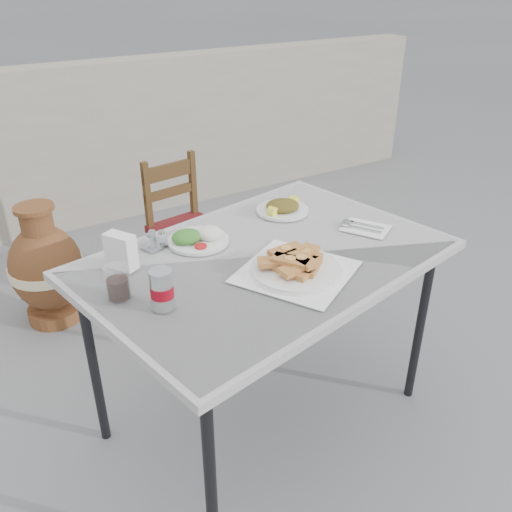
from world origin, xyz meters
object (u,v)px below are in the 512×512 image
pide_plate (296,264)px  salad_rice_plate (198,237)px  napkin_holder (121,251)px  condiment_caddy (155,241)px  terracotta_urn (47,268)px  cafe_table (266,267)px  salad_chopped_plate (283,207)px  chair (184,227)px  cola_glass (118,284)px  soda_can (162,289)px

pide_plate → salad_rice_plate: (-0.20, 0.40, -0.01)m
napkin_holder → condiment_caddy: size_ratio=1.14×
condiment_caddy → terracotta_urn: (-0.29, 1.01, -0.53)m
cafe_table → napkin_holder: (-0.51, 0.19, 0.13)m
salad_rice_plate → terracotta_urn: size_ratio=0.35×
salad_chopped_plate → chair: 0.98m
pide_plate → napkin_holder: 0.64m
pide_plate → cola_glass: cola_glass is taller
soda_can → terracotta_urn: 1.54m
soda_can → chair: (0.65, 1.31, -0.47)m
napkin_holder → chair: size_ratio=0.16×
napkin_holder → cafe_table: bearing=-50.4°
napkin_holder → condiment_caddy: 0.19m
napkin_holder → condiment_caddy: (0.17, 0.09, -0.04)m
salad_chopped_plate → condiment_caddy: (-0.62, -0.02, 0.00)m
salad_chopped_plate → condiment_caddy: condiment_caddy is taller
soda_can → napkin_holder: 0.32m
cafe_table → salad_chopped_plate: bearing=47.2°
condiment_caddy → chair: bearing=60.3°
terracotta_urn → chair: bearing=-7.8°
napkin_holder → cola_glass: bearing=-142.5°
salad_chopped_plate → cola_glass: 0.92m
cola_glass → cafe_table: bearing=-0.4°
pide_plate → terracotta_urn: (-0.65, 1.46, -0.55)m
condiment_caddy → terracotta_urn: size_ratio=0.17×
napkin_holder → terracotta_urn: 1.25m
soda_can → condiment_caddy: (0.14, 0.42, -0.05)m
cola_glass → condiment_caddy: 0.37m
cafe_table → napkin_holder: napkin_holder is taller
pide_plate → salad_rice_plate: size_ratio=2.07×
soda_can → cola_glass: soda_can is taller
chair → pide_plate: bearing=-104.6°
pide_plate → cola_glass: (-0.61, 0.18, 0.02)m
soda_can → napkin_holder: size_ratio=1.02×
salad_rice_plate → salad_chopped_plate: size_ratio=1.04×
pide_plate → soda_can: size_ratio=3.71×
pide_plate → terracotta_urn: pide_plate is taller
pide_plate → napkin_holder: size_ratio=3.78×
salad_chopped_plate → cola_glass: size_ratio=2.04×
salad_chopped_plate → salad_rice_plate: bearing=-170.7°
terracotta_urn → cafe_table: bearing=-64.0°
condiment_caddy → terracotta_urn: bearing=105.9°
terracotta_urn → napkin_holder: bearing=-83.7°
cafe_table → soda_can: 0.52m
salad_rice_plate → cola_glass: cola_glass is taller
cola_glass → napkin_holder: napkin_holder is taller
chair → condiment_caddy: bearing=-128.0°
soda_can → condiment_caddy: size_ratio=1.16×
cafe_table → condiment_caddy: bearing=140.3°
salad_chopped_plate → condiment_caddy: 0.62m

